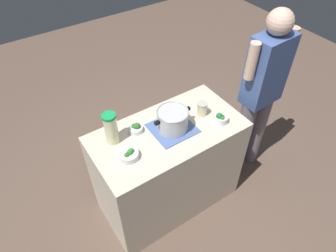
% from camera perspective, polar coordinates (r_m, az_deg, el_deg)
% --- Properties ---
extents(ground_plane, '(8.00, 8.00, 0.00)m').
position_cam_1_polar(ground_plane, '(3.02, 0.00, -13.27)').
color(ground_plane, brown).
extents(counter_slab, '(1.19, 0.62, 0.92)m').
position_cam_1_polar(counter_slab, '(2.64, 0.00, -7.92)').
color(counter_slab, beige).
rests_on(counter_slab, ground_plane).
extents(dish_cloth, '(0.32, 0.30, 0.01)m').
position_cam_1_polar(dish_cloth, '(2.31, 0.84, -0.41)').
color(dish_cloth, '#4C67A2').
rests_on(dish_cloth, counter_slab).
extents(cooking_pot, '(0.31, 0.24, 0.17)m').
position_cam_1_polar(cooking_pot, '(2.25, 0.87, 1.23)').
color(cooking_pot, '#B7B7BC').
rests_on(cooking_pot, dish_cloth).
extents(lemonade_pitcher, '(0.10, 0.10, 0.26)m').
position_cam_1_polar(lemonade_pitcher, '(2.17, -10.72, -0.47)').
color(lemonade_pitcher, beige).
rests_on(lemonade_pitcher, counter_slab).
extents(mason_jar, '(0.08, 0.08, 0.11)m').
position_cam_1_polar(mason_jar, '(2.41, 6.44, 3.23)').
color(mason_jar, beige).
rests_on(mason_jar, counter_slab).
extents(broccoli_bowl_front, '(0.14, 0.14, 0.08)m').
position_cam_1_polar(broccoli_bowl_front, '(2.11, -7.38, -5.39)').
color(broccoli_bowl_front, silver).
rests_on(broccoli_bowl_front, counter_slab).
extents(broccoli_bowl_center, '(0.11, 0.11, 0.08)m').
position_cam_1_polar(broccoli_bowl_center, '(2.28, -6.10, -0.45)').
color(broccoli_bowl_center, silver).
rests_on(broccoli_bowl_center, counter_slab).
extents(broccoli_bowl_back, '(0.10, 0.10, 0.09)m').
position_cam_1_polar(broccoli_bowl_back, '(2.38, 10.00, 1.42)').
color(broccoli_bowl_back, silver).
rests_on(broccoli_bowl_back, counter_slab).
extents(person_cook, '(0.50, 0.21, 1.68)m').
position_cam_1_polar(person_cook, '(2.73, 17.08, 5.83)').
color(person_cook, slate).
rests_on(person_cook, ground_plane).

